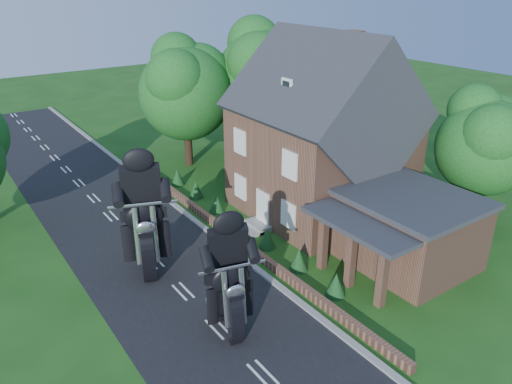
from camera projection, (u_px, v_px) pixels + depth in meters
ground at (218, 328)px, 19.60m from camera, size 120.00×120.00×0.00m
road at (218, 328)px, 19.60m from camera, size 7.00×80.00×0.02m
kerb at (291, 295)px, 21.49m from camera, size 0.30×80.00×0.12m
garden_wall at (240, 241)px, 25.53m from camera, size 0.30×22.00×0.40m
house at (322, 138)px, 27.85m from camera, size 9.54×8.64×10.24m
annex at (406, 229)px, 23.46m from camera, size 7.05×5.94×3.44m
tree_annex_side at (489, 138)px, 26.76m from camera, size 5.64×5.20×7.48m
tree_house_right at (366, 100)px, 32.70m from camera, size 6.51×6.00×8.40m
tree_behind_house at (268, 71)px, 36.64m from camera, size 7.81×7.20×10.08m
tree_behind_left at (190, 85)px, 34.42m from camera, size 6.94×6.40×9.16m
shrub_a at (336, 284)px, 21.41m from camera, size 0.90×0.90×1.10m
shrub_b at (299, 259)px, 23.28m from camera, size 0.90×0.90×1.10m
shrub_c at (267, 238)px, 25.16m from camera, size 0.90×0.90×1.10m
shrub_d at (217, 203)px, 28.91m from camera, size 0.90×0.90×1.10m
shrub_e at (196, 189)px, 30.79m from camera, size 0.90×0.90×1.10m
shrub_f at (178, 177)px, 32.67m from camera, size 0.90×0.90×1.10m
motorcycle_lead at (230, 315)px, 19.11m from camera, size 0.82×1.76×1.58m
motorcycle_follow at (148, 255)px, 22.95m from camera, size 1.16×2.03×1.84m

